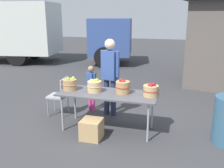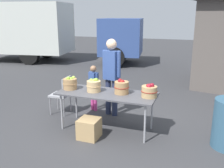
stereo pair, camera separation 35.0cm
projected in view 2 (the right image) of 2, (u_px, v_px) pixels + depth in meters
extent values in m
plane|color=#38383A|center=(107.00, 129.00, 5.00)|extent=(40.00, 40.00, 0.00)
cube|color=#4C4C51|center=(107.00, 94.00, 4.81)|extent=(1.90, 0.76, 0.03)
cylinder|color=#99999E|center=(62.00, 112.00, 4.91)|extent=(0.04, 0.04, 0.72)
cylinder|color=#99999E|center=(145.00, 124.00, 4.36)|extent=(0.04, 0.04, 0.72)
cylinder|color=#99999E|center=(76.00, 102.00, 5.45)|extent=(0.04, 0.04, 0.72)
cylinder|color=#99999E|center=(152.00, 112.00, 4.90)|extent=(0.04, 0.04, 0.72)
cylinder|color=#A87F51|center=(70.00, 84.00, 5.03)|extent=(0.27, 0.27, 0.21)
torus|color=#A87F51|center=(70.00, 83.00, 5.03)|extent=(0.29, 0.29, 0.01)
sphere|color=#8CB738|center=(71.00, 79.00, 4.98)|extent=(0.08, 0.08, 0.08)
sphere|color=#8CB738|center=(69.00, 78.00, 4.95)|extent=(0.07, 0.07, 0.07)
sphere|color=#9EC647|center=(68.00, 79.00, 4.98)|extent=(0.07, 0.07, 0.07)
sphere|color=#8CB738|center=(68.00, 78.00, 4.95)|extent=(0.07, 0.07, 0.07)
sphere|color=#9EC647|center=(74.00, 77.00, 5.07)|extent=(0.07, 0.07, 0.07)
sphere|color=#8CB738|center=(71.00, 79.00, 5.03)|extent=(0.06, 0.06, 0.06)
cylinder|color=tan|center=(94.00, 86.00, 4.87)|extent=(0.27, 0.27, 0.21)
torus|color=tan|center=(94.00, 86.00, 4.87)|extent=(0.29, 0.29, 0.01)
sphere|color=#8CB738|center=(94.00, 80.00, 4.87)|extent=(0.07, 0.07, 0.07)
sphere|color=#9EC647|center=(93.00, 81.00, 4.85)|extent=(0.07, 0.07, 0.07)
sphere|color=#9EC647|center=(91.00, 80.00, 4.91)|extent=(0.07, 0.07, 0.07)
sphere|color=#9EC647|center=(97.00, 80.00, 4.92)|extent=(0.07, 0.07, 0.07)
sphere|color=#8CB738|center=(96.00, 80.00, 4.87)|extent=(0.07, 0.07, 0.07)
sphere|color=#8CB738|center=(91.00, 80.00, 4.90)|extent=(0.07, 0.07, 0.07)
cylinder|color=#A87F51|center=(122.00, 88.00, 4.74)|extent=(0.27, 0.27, 0.23)
torus|color=maroon|center=(122.00, 87.00, 4.73)|extent=(0.29, 0.29, 0.01)
sphere|color=maroon|center=(123.00, 82.00, 4.71)|extent=(0.08, 0.08, 0.08)
sphere|color=#B22319|center=(122.00, 82.00, 4.69)|extent=(0.07, 0.07, 0.07)
sphere|color=#B22319|center=(120.00, 81.00, 4.72)|extent=(0.07, 0.07, 0.07)
sphere|color=maroon|center=(120.00, 81.00, 4.70)|extent=(0.06, 0.06, 0.06)
cylinder|color=tan|center=(149.00, 92.00, 4.53)|extent=(0.28, 0.28, 0.20)
torus|color=maroon|center=(149.00, 91.00, 4.53)|extent=(0.30, 0.30, 0.01)
sphere|color=maroon|center=(149.00, 87.00, 4.46)|extent=(0.07, 0.07, 0.07)
sphere|color=maroon|center=(148.00, 86.00, 4.47)|extent=(0.07, 0.07, 0.07)
sphere|color=maroon|center=(152.00, 85.00, 4.49)|extent=(0.08, 0.08, 0.08)
sphere|color=#B22319|center=(148.00, 86.00, 4.52)|extent=(0.08, 0.08, 0.08)
sphere|color=maroon|center=(149.00, 86.00, 4.50)|extent=(0.08, 0.08, 0.08)
cylinder|color=#262D4C|center=(115.00, 98.00, 5.56)|extent=(0.12, 0.12, 0.83)
cylinder|color=#262D4C|center=(108.00, 96.00, 5.65)|extent=(0.12, 0.12, 0.83)
cube|color=#334C8C|center=(111.00, 65.00, 5.42)|extent=(0.35, 0.29, 0.63)
sphere|color=beige|center=(111.00, 44.00, 5.30)|extent=(0.23, 0.23, 0.23)
cylinder|color=#334C8C|center=(119.00, 64.00, 5.31)|extent=(0.09, 0.09, 0.56)
cylinder|color=#334C8C|center=(104.00, 63.00, 5.50)|extent=(0.09, 0.09, 0.56)
cylinder|color=#CC3F8C|center=(95.00, 100.00, 5.89)|extent=(0.08, 0.08, 0.53)
cylinder|color=#CC3F8C|center=(92.00, 99.00, 5.97)|extent=(0.08, 0.08, 0.53)
cube|color=#334C8C|center=(94.00, 81.00, 5.81)|extent=(0.24, 0.21, 0.40)
sphere|color=#936B4C|center=(93.00, 69.00, 5.73)|extent=(0.14, 0.14, 0.14)
cylinder|color=#334C8C|center=(97.00, 81.00, 5.72)|extent=(0.05, 0.05, 0.35)
cylinder|color=#334C8C|center=(90.00, 79.00, 5.88)|extent=(0.05, 0.05, 0.35)
cube|color=silver|center=(26.00, 28.00, 12.12)|extent=(4.51, 2.87, 2.30)
cube|color=#334C8C|center=(122.00, 37.00, 11.38)|extent=(2.12, 2.37, 1.60)
cube|color=black|center=(141.00, 30.00, 11.15)|extent=(0.33, 1.75, 0.80)
cylinder|color=black|center=(121.00, 51.00, 12.52)|extent=(0.93, 0.43, 0.90)
cylinder|color=black|center=(114.00, 57.00, 10.72)|extent=(0.93, 0.43, 0.90)
cylinder|color=black|center=(47.00, 49.00, 13.22)|extent=(0.93, 0.43, 0.90)
cylinder|color=black|center=(29.00, 55.00, 11.42)|extent=(0.93, 0.43, 0.90)
cube|color=#99999E|center=(60.00, 95.00, 5.70)|extent=(0.42, 0.42, 0.04)
cube|color=#99999E|center=(67.00, 86.00, 5.59)|extent=(0.05, 0.40, 0.40)
cylinder|color=gray|center=(58.00, 101.00, 5.96)|extent=(0.02, 0.02, 0.42)
cylinder|color=gray|center=(50.00, 106.00, 5.65)|extent=(0.02, 0.02, 0.42)
cylinder|color=gray|center=(71.00, 103.00, 5.87)|extent=(0.02, 0.02, 0.42)
cylinder|color=gray|center=(64.00, 108.00, 5.55)|extent=(0.02, 0.02, 0.42)
cube|color=tan|center=(89.00, 128.00, 4.59)|extent=(0.37, 0.37, 0.37)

